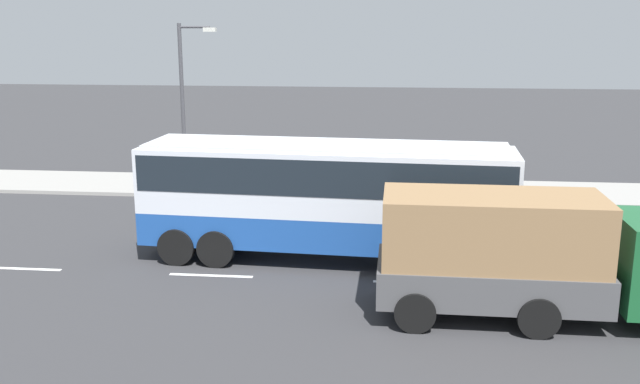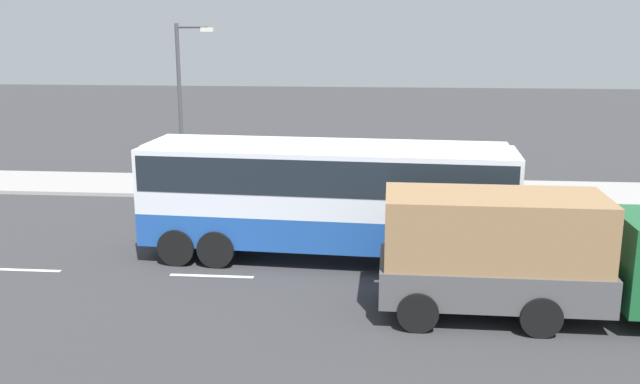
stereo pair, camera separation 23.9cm
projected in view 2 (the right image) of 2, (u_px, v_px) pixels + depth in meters
The scene contains 7 objects.
ground_plane at pixel (374, 255), 21.53m from camera, with size 120.00×120.00×0.00m, color #333335.
sidewalk_curb at pixel (377, 189), 29.88m from camera, with size 80.00×4.00×0.15m, color gray.
lane_centreline at pixel (324, 279), 19.48m from camera, with size 32.75×0.16×0.01m.
coach_bus at pixel (326, 189), 20.68m from camera, with size 11.08×3.17×3.54m.
cargo_truck at pixel (537, 253), 16.64m from camera, with size 7.76×2.60×3.02m.
pedestrian_near_curb at pixel (392, 171), 28.68m from camera, with size 0.32×0.32×1.64m.
street_lamp at pixel (183, 97), 28.28m from camera, with size 1.57×0.24×6.83m.
Camera 2 is at (0.17, -20.55, 6.91)m, focal length 39.29 mm.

